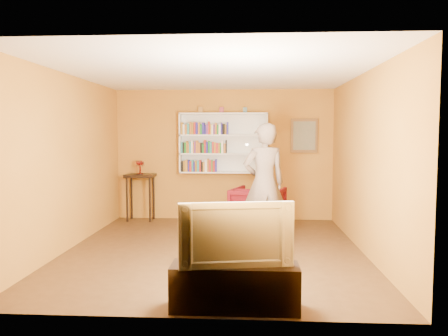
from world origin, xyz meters
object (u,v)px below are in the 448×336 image
Objects in this scene: person at (264,183)px; tv_cabinet at (235,287)px; ruby_lustre at (140,164)px; armchair at (258,209)px; bookshelf at (224,143)px; console_table at (140,182)px; television at (235,233)px.

person is 2.97m from tv_cabinet.
armchair is at bearing -20.85° from ruby_lustre.
person is at bearing 113.18° from armchair.
armchair is at bearing 85.24° from tv_cabinet.
ruby_lustre is 0.31× the size of armchair.
person is 1.51× the size of tv_cabinet.
console_table is at bearing -174.68° from bookshelf.
bookshelf is at bearing 84.79° from television.
bookshelf is 1.58× the size of television.
ruby_lustre is 0.22× the size of tv_cabinet.
ruby_lustre is 5.06m from tv_cabinet.
ruby_lustre is 0.25× the size of television.
console_table is 2.61m from armchair.
armchair is at bearing -20.85° from console_table.
ruby_lustre is at bearing 105.04° from television.
console_table is at bearing 105.04° from television.
person reaches higher than armchair.
bookshelf is 1.87× the size of console_table.
armchair is 0.46× the size of person.
bookshelf reaches higher than armchair.
television is at bearing 102.05° from armchair.
armchair is (2.41, -0.92, -0.38)m from console_table.
bookshelf is at bearing 5.32° from ruby_lustre.
person is 2.88m from television.
armchair is 0.79× the size of television.
armchair is (0.70, -1.08, -1.18)m from bookshelf.
tv_cabinet is (2.11, -4.50, -0.93)m from ruby_lustre.
television reaches higher than console_table.
armchair is at bearing -57.15° from bookshelf.
tv_cabinet is 1.14× the size of television.
television is at bearing -85.12° from bookshelf.
television is (0.40, -4.66, -0.80)m from bookshelf.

